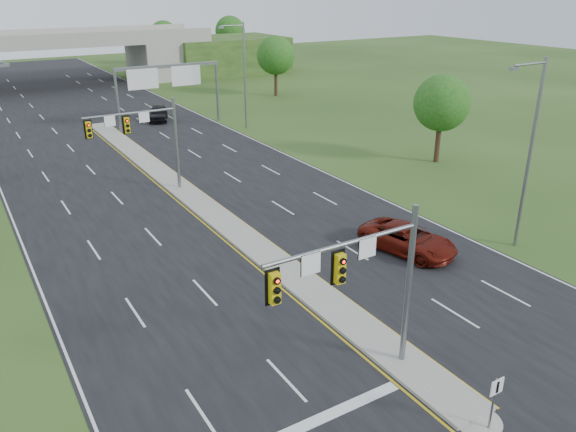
# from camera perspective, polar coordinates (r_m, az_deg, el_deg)

# --- Properties ---
(ground) EXTENTS (240.00, 240.00, 0.00)m
(ground) POSITION_cam_1_polar(r_m,az_deg,el_deg) (24.52, 11.44, -14.32)
(ground) COLOR #284518
(ground) RESTS_ON ground
(road) EXTENTS (24.00, 160.00, 0.02)m
(road) POSITION_cam_1_polar(r_m,az_deg,el_deg) (52.94, -14.85, 5.79)
(road) COLOR black
(road) RESTS_ON ground
(median) EXTENTS (2.00, 54.00, 0.16)m
(median) POSITION_cam_1_polar(r_m,az_deg,el_deg) (42.06, -9.94, 2.07)
(median) COLOR gray
(median) RESTS_ON road
(median_nose) EXTENTS (2.00, 2.00, 0.16)m
(median_nose) POSITION_cam_1_polar(r_m,az_deg,el_deg) (22.42, 18.68, -18.93)
(median_nose) COLOR gray
(median_nose) RESTS_ON road
(lane_markings) EXTENTS (23.72, 160.00, 0.01)m
(lane_markings) POSITION_cam_1_polar(r_m,az_deg,el_deg) (47.19, -13.32, 3.96)
(lane_markings) COLOR gold
(lane_markings) RESTS_ON road
(signal_mast_near) EXTENTS (6.62, 0.60, 7.00)m
(signal_mast_near) POSITION_cam_1_polar(r_m,az_deg,el_deg) (20.64, 7.89, -6.03)
(signal_mast_near) COLOR slate
(signal_mast_near) RESTS_ON ground
(signal_mast_far) EXTENTS (6.62, 0.60, 7.00)m
(signal_mast_far) POSITION_cam_1_polar(r_m,az_deg,el_deg) (41.77, -14.27, 8.22)
(signal_mast_far) COLOR slate
(signal_mast_far) RESTS_ON ground
(keep_right_sign) EXTENTS (0.60, 0.13, 2.20)m
(keep_right_sign) POSITION_cam_1_polar(r_m,az_deg,el_deg) (21.30, 20.27, -16.74)
(keep_right_sign) COLOR slate
(keep_right_sign) RESTS_ON ground
(sign_gantry) EXTENTS (11.58, 0.44, 6.67)m
(sign_gantry) POSITION_cam_1_polar(r_m,az_deg,el_deg) (63.09, -12.19, 13.51)
(sign_gantry) COLOR slate
(sign_gantry) RESTS_ON ground
(overpass) EXTENTS (80.00, 14.00, 8.10)m
(overpass) POSITION_cam_1_polar(r_m,az_deg,el_deg) (95.62, -23.45, 14.09)
(overpass) COLOR gray
(overpass) RESTS_ON ground
(lightpole_r_near) EXTENTS (2.85, 0.25, 11.00)m
(lightpole_r_near) POSITION_cam_1_polar(r_m,az_deg,el_deg) (34.29, 23.28, 6.44)
(lightpole_r_near) COLOR slate
(lightpole_r_near) RESTS_ON ground
(lightpole_r_far) EXTENTS (2.85, 0.25, 11.00)m
(lightpole_r_far) POSITION_cam_1_polar(r_m,az_deg,el_deg) (61.05, -4.60, 14.46)
(lightpole_r_far) COLOR slate
(lightpole_r_far) RESTS_ON ground
(tree_r_near) EXTENTS (4.80, 4.80, 7.60)m
(tree_r_near) POSITION_cam_1_polar(r_m,az_deg,el_deg) (50.37, 15.36, 10.99)
(tree_r_near) COLOR #382316
(tree_r_near) RESTS_ON ground
(tree_r_mid) EXTENTS (5.20, 5.20, 8.12)m
(tree_r_mid) POSITION_cam_1_polar(r_m,az_deg,el_deg) (80.23, -1.26, 15.98)
(tree_r_mid) COLOR #382316
(tree_r_mid) RESTS_ON ground
(tree_back_c) EXTENTS (5.60, 5.60, 8.32)m
(tree_back_c) POSITION_cam_1_polar(r_m,az_deg,el_deg) (114.81, -12.50, 17.44)
(tree_back_c) COLOR #382316
(tree_back_c) RESTS_ON ground
(tree_back_d) EXTENTS (6.00, 6.00, 8.85)m
(tree_back_d) POSITION_cam_1_polar(r_m,az_deg,el_deg) (120.15, -5.90, 18.18)
(tree_back_d) COLOR #382316
(tree_back_d) RESTS_ON ground
(car_far_a) EXTENTS (4.03, 6.29, 1.61)m
(car_far_a) POSITION_cam_1_polar(r_m,az_deg,el_deg) (33.34, 12.09, -2.29)
(car_far_a) COLOR #581008
(car_far_a) RESTS_ON road
(car_far_c) EXTENTS (3.71, 5.38, 1.70)m
(car_far_c) POSITION_cam_1_polar(r_m,az_deg,el_deg) (67.16, -13.07, 10.15)
(car_far_c) COLOR black
(car_far_c) RESTS_ON road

